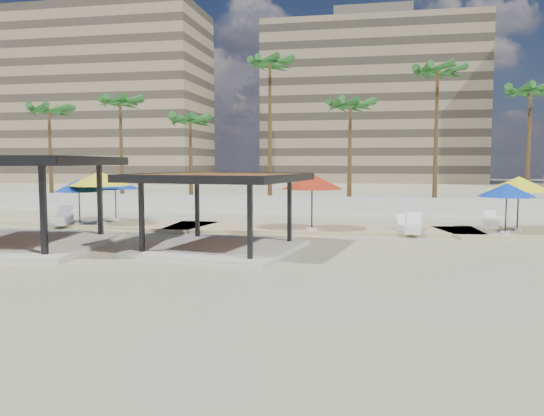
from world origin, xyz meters
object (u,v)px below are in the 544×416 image
(lounger_a, at_px, (62,220))
(umbrella_a, at_px, (79,186))
(pavilion_central, at_px, (220,205))
(lounger_d, at_px, (491,222))
(lounger_b, at_px, (407,227))
(lounger_c, at_px, (413,228))
(umbrella_c, at_px, (312,182))
(pavilion_west, at_px, (11,193))

(lounger_a, bearing_deg, umbrella_a, -111.92)
(pavilion_central, relative_size, lounger_d, 3.35)
(umbrella_a, height_order, lounger_a, umbrella_a)
(lounger_d, bearing_deg, umbrella_a, 106.28)
(lounger_b, distance_m, lounger_c, 0.38)
(lounger_a, distance_m, lounger_c, 18.86)
(pavilion_central, height_order, lounger_d, pavilion_central)
(pavilion_central, relative_size, umbrella_c, 1.68)
(pavilion_west, xyz_separation_m, umbrella_c, (11.76, 6.82, 0.33))
(umbrella_c, bearing_deg, lounger_b, 4.78)
(umbrella_a, distance_m, lounger_a, 2.20)
(pavilion_west, bearing_deg, lounger_b, 15.84)
(lounger_c, bearing_deg, lounger_a, 95.86)
(umbrella_a, relative_size, lounger_a, 1.19)
(lounger_a, bearing_deg, pavilion_central, -137.72)
(pavilion_central, xyz_separation_m, lounger_c, (7.99, 6.01, -1.47))
(umbrella_a, distance_m, umbrella_c, 12.78)
(umbrella_a, bearing_deg, lounger_c, 0.56)
(lounger_b, bearing_deg, lounger_d, -69.64)
(pavilion_central, bearing_deg, lounger_a, 160.53)
(umbrella_c, height_order, lounger_d, umbrella_c)
(umbrella_c, bearing_deg, lounger_a, 179.78)
(pavilion_west, relative_size, lounger_b, 3.97)
(pavilion_west, relative_size, lounger_d, 4.04)
(pavilion_central, xyz_separation_m, lounger_d, (12.20, 9.28, -1.49))
(pavilion_west, distance_m, lounger_d, 23.39)
(umbrella_a, bearing_deg, lounger_b, 1.28)
(umbrella_c, xyz_separation_m, lounger_a, (-13.90, 0.05, -2.20))
(pavilion_west, bearing_deg, pavilion_central, -1.46)
(pavilion_central, xyz_separation_m, lounger_a, (-10.87, 5.89, -1.46))
(lounger_a, bearing_deg, lounger_b, -108.22)
(pavilion_west, height_order, lounger_b, pavilion_west)
(umbrella_a, bearing_deg, umbrella_c, 0.00)
(pavilion_central, height_order, lounger_b, pavilion_central)
(umbrella_c, bearing_deg, lounger_d, 20.59)
(umbrella_a, distance_m, lounger_c, 17.84)
(lounger_c, bearing_deg, umbrella_a, 96.05)
(pavilion_central, bearing_deg, lounger_d, 46.26)
(pavilion_central, bearing_deg, lounger_c, 45.94)
(lounger_c, relative_size, lounger_d, 1.10)
(umbrella_c, bearing_deg, umbrella_a, 180.00)
(pavilion_west, bearing_deg, lounger_d, 18.24)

